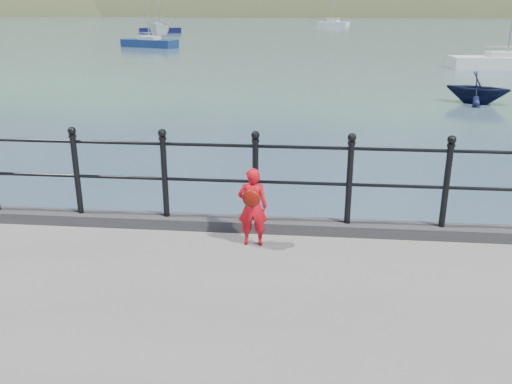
# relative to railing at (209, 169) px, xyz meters

# --- Properties ---
(ground) EXTENTS (600.00, 600.00, 0.00)m
(ground) POSITION_rel_railing_xyz_m (-0.00, 0.15, -1.82)
(ground) COLOR #2D4251
(ground) RESTS_ON ground
(kerb) EXTENTS (60.00, 0.30, 0.15)m
(kerb) POSITION_rel_railing_xyz_m (-0.00, -0.00, -0.75)
(kerb) COLOR #28282B
(kerb) RESTS_ON quay
(railing) EXTENTS (18.11, 0.11, 1.20)m
(railing) POSITION_rel_railing_xyz_m (0.00, 0.00, 0.00)
(railing) COLOR black
(railing) RESTS_ON kerb
(far_shore) EXTENTS (830.00, 200.00, 156.00)m
(far_shore) POSITION_rel_railing_xyz_m (38.34, 239.56, -24.39)
(far_shore) COLOR #333A21
(far_shore) RESTS_ON ground
(child) EXTENTS (0.38, 0.32, 1.00)m
(child) POSITION_rel_railing_xyz_m (0.61, -0.46, -0.32)
(child) COLOR red
(child) RESTS_ON quay
(launch_white) EXTENTS (2.45, 5.24, 1.96)m
(launch_white) POSITION_rel_railing_xyz_m (-15.35, 53.46, -0.85)
(launch_white) COLOR silver
(launch_white) RESTS_ON ground
(launch_navy) EXTENTS (3.06, 2.90, 1.28)m
(launch_navy) POSITION_rel_railing_xyz_m (7.97, 16.13, -1.19)
(launch_navy) COLOR black
(launch_navy) RESTS_ON ground
(sailboat_left) EXTENTS (5.76, 2.69, 7.96)m
(sailboat_left) POSITION_rel_railing_xyz_m (-19.32, 68.19, -1.48)
(sailboat_left) COLOR black
(sailboat_left) RESTS_ON ground
(sailboat_deep) EXTENTS (5.84, 4.25, 8.53)m
(sailboat_deep) POSITION_rel_railing_xyz_m (4.85, 96.31, -1.48)
(sailboat_deep) COLOR silver
(sailboat_deep) RESTS_ON ground
(sailboat_port) EXTENTS (5.64, 3.55, 7.89)m
(sailboat_port) POSITION_rel_railing_xyz_m (-13.67, 43.62, -1.48)
(sailboat_port) COLOR navy
(sailboat_port) RESTS_ON ground
(sailboat_near) EXTENTS (6.92, 2.39, 9.27)m
(sailboat_near) POSITION_rel_railing_xyz_m (13.40, 29.50, -1.48)
(sailboat_near) COLOR silver
(sailboat_near) RESTS_ON ground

